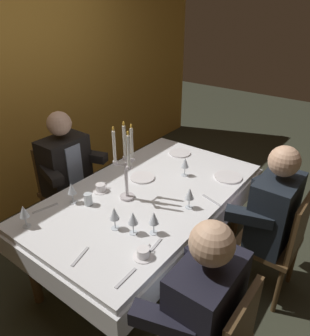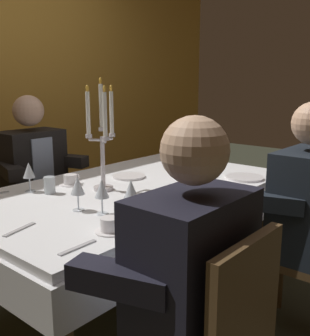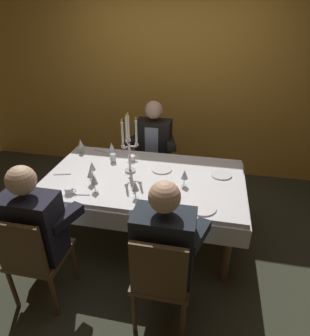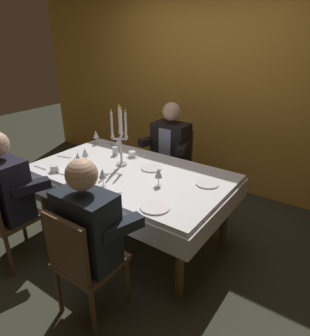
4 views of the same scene
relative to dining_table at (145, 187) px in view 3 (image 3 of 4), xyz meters
name	(u,v)px [view 3 (image 3 of 4)]	position (x,y,z in m)	size (l,w,h in m)	color
ground_plane	(146,235)	(0.00, 0.00, -0.62)	(12.00, 12.00, 0.00)	#323426
back_wall	(172,78)	(0.00, 1.66, 0.73)	(6.00, 0.12, 2.70)	gold
dining_table	(145,187)	(0.00, 0.00, 0.00)	(1.94, 1.14, 0.74)	white
candelabra	(129,146)	(-0.16, 0.07, 0.40)	(0.15, 0.17, 0.61)	silver
dinner_plate_0	(221,175)	(0.73, 0.17, 0.13)	(0.21, 0.21, 0.01)	white
dinner_plate_1	(202,207)	(0.58, -0.41, 0.13)	(0.23, 0.23, 0.01)	white
dinner_plate_2	(162,169)	(0.14, 0.16, 0.13)	(0.21, 0.21, 0.01)	white
wine_glass_0	(94,180)	(-0.37, -0.34, 0.23)	(0.07, 0.07, 0.16)	silver
wine_glass_1	(184,175)	(0.40, -0.09, 0.23)	(0.07, 0.07, 0.16)	silver
wine_glass_2	(135,187)	(0.01, -0.37, 0.23)	(0.07, 0.07, 0.16)	silver
wine_glass_3	(92,166)	(-0.48, -0.11, 0.24)	(0.07, 0.07, 0.16)	silver
wine_glass_4	(90,173)	(-0.45, -0.24, 0.23)	(0.07, 0.07, 0.16)	silver
wine_glass_5	(112,147)	(-0.45, 0.35, 0.23)	(0.07, 0.07, 0.16)	silver
wine_glass_6	(81,143)	(-0.82, 0.38, 0.24)	(0.07, 0.07, 0.16)	silver
water_tumbler_0	(113,158)	(-0.40, 0.24, 0.16)	(0.06, 0.06, 0.09)	silver
coffee_cup_0	(69,191)	(-0.58, -0.42, 0.15)	(0.13, 0.12, 0.06)	white
coffee_cup_1	(132,159)	(-0.21, 0.30, 0.15)	(0.13, 0.12, 0.06)	white
knife_0	(154,206)	(0.19, -0.46, 0.12)	(0.19, 0.02, 0.01)	#B7B7BC
fork_1	(62,174)	(-0.80, -0.13, 0.12)	(0.17, 0.02, 0.01)	#B7B7BC
spoon_2	(49,192)	(-0.77, -0.45, 0.12)	(0.17, 0.02, 0.01)	#B7B7BC
fork_3	(81,195)	(-0.47, -0.43, 0.12)	(0.17, 0.02, 0.01)	#B7B7BC
knife_4	(101,151)	(-0.62, 0.45, 0.12)	(0.19, 0.02, 0.01)	#B7B7BC
seated_diner_0	(32,226)	(-0.65, -0.89, 0.11)	(0.63, 0.48, 1.24)	brown
seated_diner_1	(154,141)	(-0.09, 0.89, 0.11)	(0.63, 0.48, 1.24)	brown
seated_diner_2	(163,245)	(0.35, -0.89, 0.11)	(0.63, 0.48, 1.24)	brown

